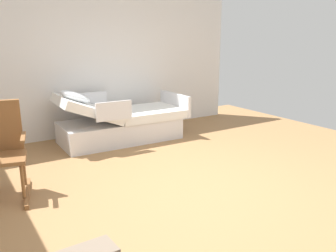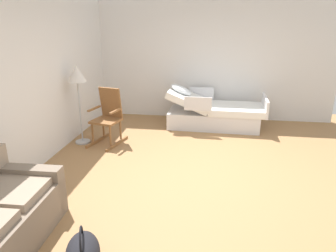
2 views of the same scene
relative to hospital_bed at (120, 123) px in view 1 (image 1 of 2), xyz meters
The scene contains 4 objects.
ground_plane 2.33m from the hospital_bed, behind, with size 7.43×7.43×0.00m, color #9E7247.
side_wall 1.27m from the hospital_bed, ahead, with size 0.10×5.49×2.70m, color white.
hospital_bed is the anchor object (origin of this frame).
rocking_chair 2.34m from the hospital_bed, 122.50° to the left, with size 0.85×0.63×1.05m.
Camera 1 is at (-2.97, 2.35, 1.72)m, focal length 38.19 mm.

